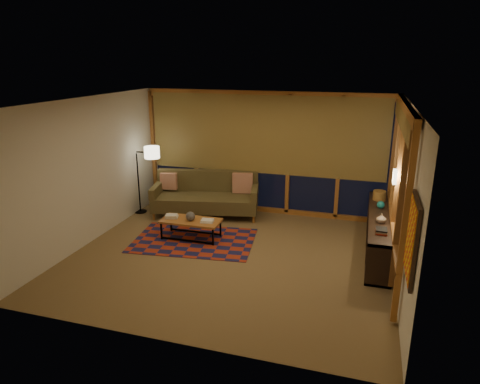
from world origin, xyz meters
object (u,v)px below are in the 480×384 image
(sofa, at_px, (206,195))
(coffee_table, at_px, (191,229))
(floor_lamp, at_px, (138,180))
(bookshelf, at_px, (379,233))

(sofa, relative_size, coffee_table, 1.99)
(floor_lamp, distance_m, bookshelf, 5.21)
(sofa, xyz_separation_m, floor_lamp, (-1.51, -0.24, 0.30))
(coffee_table, xyz_separation_m, floor_lamp, (-1.70, 1.05, 0.57))
(sofa, bearing_deg, bookshelf, -24.62)
(floor_lamp, relative_size, bookshelf, 0.55)
(bookshelf, bearing_deg, floor_lamp, 173.56)
(coffee_table, bearing_deg, floor_lamp, 147.55)
(coffee_table, height_order, bookshelf, bookshelf)
(sofa, xyz_separation_m, bookshelf, (3.66, -0.82, -0.12))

